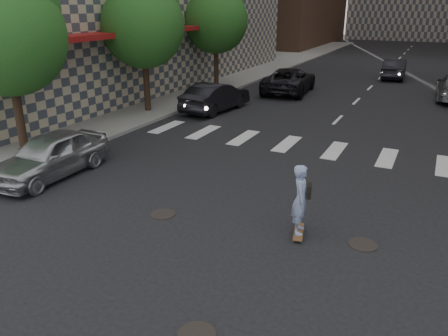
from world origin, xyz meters
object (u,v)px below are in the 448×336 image
object	(u,v)px
silver_sedan	(51,155)
traffic_car_c	(289,80)
tree_a	(9,30)
tree_c	(217,18)
traffic_car_a	(216,97)
tree_b	(145,22)
traffic_car_e	(394,69)
skateboarder	(301,199)

from	to	relation	value
silver_sedan	traffic_car_c	world-z (taller)	traffic_car_c
tree_a	tree_c	world-z (taller)	same
traffic_car_a	silver_sedan	bearing A→B (deg)	93.34
traffic_car_c	traffic_car_a	bearing A→B (deg)	69.35
tree_b	silver_sedan	world-z (taller)	tree_b
silver_sedan	traffic_car_a	bearing A→B (deg)	86.33
tree_a	traffic_car_a	size ratio (longest dim) A/B	1.40
silver_sedan	traffic_car_e	world-z (taller)	traffic_car_e
skateboarder	tree_b	bearing A→B (deg)	126.52
skateboarder	traffic_car_a	xyz separation A→B (m)	(-8.18, 11.23, -0.22)
tree_b	traffic_car_a	xyz separation A→B (m)	(3.02, 1.86, -3.87)
tree_c	skateboarder	world-z (taller)	tree_c
traffic_car_c	silver_sedan	bearing A→B (deg)	77.01
tree_a	tree_c	xyz separation A→B (m)	(0.00, 16.00, 0.00)
tree_b	skateboarder	bearing A→B (deg)	-39.90
tree_c	traffic_car_e	xyz separation A→B (m)	(10.42, 9.85, -3.89)
traffic_car_a	tree_b	bearing A→B (deg)	37.96
skateboarder	traffic_car_e	xyz separation A→B (m)	(-0.77, 27.22, -0.23)
tree_c	traffic_car_a	bearing A→B (deg)	-63.81
skateboarder	silver_sedan	distance (m)	8.75
traffic_car_a	tree_c	bearing A→B (deg)	-57.54
skateboarder	traffic_car_a	bearing A→B (deg)	112.50
tree_c	traffic_car_c	world-z (taller)	tree_c
tree_c	traffic_car_e	bearing A→B (deg)	43.39
tree_c	traffic_car_e	distance (m)	14.86
tree_b	traffic_car_e	xyz separation A→B (m)	(10.42, 17.85, -3.89)
traffic_car_a	traffic_car_c	xyz separation A→B (m)	(1.89, 6.82, 0.03)
tree_a	silver_sedan	distance (m)	4.75
traffic_car_a	traffic_car_c	world-z (taller)	traffic_car_c
tree_b	traffic_car_c	world-z (taller)	tree_b
tree_c	silver_sedan	xyz separation A→B (m)	(2.45, -17.14, -3.90)
skateboarder	traffic_car_a	size ratio (longest dim) A/B	0.40
tree_b	traffic_car_e	world-z (taller)	tree_b
skateboarder	silver_sedan	bearing A→B (deg)	164.93
traffic_car_c	skateboarder	bearing A→B (deg)	104.07
tree_b	traffic_car_c	bearing A→B (deg)	60.51
tree_b	tree_c	xyz separation A→B (m)	(0.00, 8.00, 0.00)
tree_b	traffic_car_a	distance (m)	5.25
traffic_car_a	traffic_car_e	bearing A→B (deg)	-108.58
tree_c	skateboarder	distance (m)	20.98
silver_sedan	skateboarder	bearing A→B (deg)	-2.22
skateboarder	traffic_car_e	distance (m)	27.23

